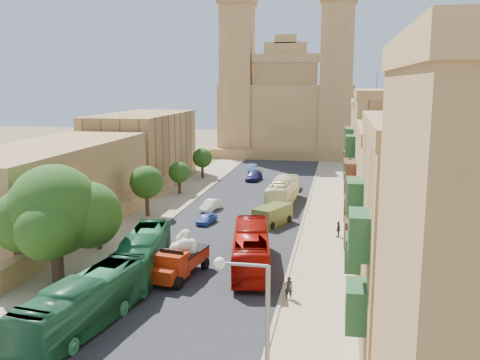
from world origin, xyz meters
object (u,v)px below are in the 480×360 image
(bus_cream_east, at_px, (283,192))
(car_dkblue, at_px, (254,176))
(church, at_px, (288,107))
(olive_pickup, at_px, (273,216))
(streetlamp, at_px, (255,337))
(bus_green_north, at_px, (142,254))
(pedestrian_c, at_px, (338,229))
(car_blue_a, at_px, (207,219))
(street_tree_d, at_px, (202,158))
(bus_red_east, at_px, (251,249))
(car_blue_b, at_px, (252,168))
(pedestrian_a, at_px, (289,288))
(car_white_b, at_px, (295,186))
(car_cream, at_px, (260,217))
(red_truck, at_px, (180,257))
(ficus_tree, at_px, (55,214))
(street_tree_a, at_px, (98,210))
(bus_green_south, at_px, (85,303))
(car_white_a, at_px, (211,205))
(street_tree_b, at_px, (147,182))
(street_tree_c, at_px, (179,172))

(bus_cream_east, xyz_separation_m, car_dkblue, (-5.87, 14.72, -0.87))
(church, height_order, olive_pickup, church)
(streetlamp, distance_m, bus_green_north, 22.47)
(car_dkblue, height_order, pedestrian_c, pedestrian_c)
(car_blue_a, bearing_deg, streetlamp, -61.22)
(street_tree_d, height_order, bus_red_east, street_tree_d)
(olive_pickup, distance_m, car_blue_b, 32.45)
(pedestrian_c, bearing_deg, pedestrian_a, 1.76)
(car_white_b, bearing_deg, car_blue_b, -55.53)
(car_cream, xyz_separation_m, car_white_b, (2.19, 17.74, 0.01))
(bus_green_north, xyz_separation_m, car_dkblue, (2.13, 40.44, -0.92))
(red_truck, height_order, car_cream, red_truck)
(church, xyz_separation_m, pedestrian_c, (10.72, -59.07, -8.73))
(ficus_tree, height_order, street_tree_a, ficus_tree)
(street_tree_d, xyz_separation_m, car_white_b, (14.81, -6.72, -2.48))
(bus_green_north, distance_m, car_white_b, 35.58)
(bus_green_south, bearing_deg, car_white_a, 97.71)
(street_tree_d, relative_size, bus_green_south, 0.40)
(church, relative_size, street_tree_d, 7.87)
(streetlamp, xyz_separation_m, red_truck, (-8.66, 18.67, -3.66))
(car_white_a, bearing_deg, car_cream, -22.91)
(church, height_order, streetlamp, church)
(car_blue_b, xyz_separation_m, pedestrian_a, (10.80, -50.51, 0.16))
(ficus_tree, xyz_separation_m, pedestrian_c, (20.15, 15.54, -4.42))
(bus_green_north, distance_m, pedestrian_c, 19.48)
(car_white_a, bearing_deg, olive_pickup, -21.31)
(streetlamp, distance_m, car_blue_a, 35.84)
(olive_pickup, xyz_separation_m, car_blue_a, (-6.77, -0.98, -0.42))
(street_tree_d, xyz_separation_m, bus_cream_east, (14.00, -15.45, -1.55))
(olive_pickup, distance_m, pedestrian_c, 7.53)
(street_tree_d, bearing_deg, streetlamp, -73.54)
(street_tree_b, xyz_separation_m, streetlamp, (17.72, -36.00, 1.45))
(bus_green_north, distance_m, pedestrian_a, 11.86)
(red_truck, height_order, olive_pickup, red_truck)
(bus_green_south, bearing_deg, ficus_tree, 137.63)
(streetlamp, relative_size, bus_cream_east, 0.75)
(bus_green_north, bearing_deg, bus_red_east, 9.35)
(car_dkblue, distance_m, pedestrian_a, 44.23)
(car_white_b, bearing_deg, street_tree_d, -21.38)
(olive_pickup, relative_size, car_dkblue, 1.15)
(car_cream, bearing_deg, bus_red_east, 103.74)
(church, bearing_deg, pedestrian_c, -79.71)
(car_blue_b, relative_size, pedestrian_a, 2.43)
(street_tree_d, xyz_separation_m, bus_green_north, (6.00, -41.18, -1.51))
(pedestrian_a, bearing_deg, car_white_a, -84.32)
(car_blue_a, bearing_deg, pedestrian_a, -48.56)
(car_blue_b, bearing_deg, car_cream, -87.02)
(church, height_order, car_cream, church)
(street_tree_b, relative_size, street_tree_c, 1.31)
(car_blue_a, relative_size, car_cream, 0.74)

